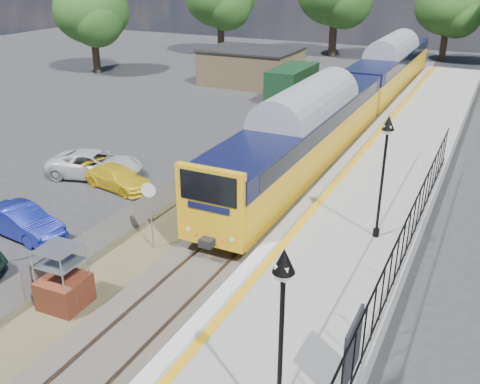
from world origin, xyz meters
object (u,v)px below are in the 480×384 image
Objects in this scene: brick_plinth at (63,278)px; victorian_lamp_south at (282,304)px; victorian_lamp_north at (386,149)px; car_yellow at (118,178)px; speed_sign at (150,205)px; car_blue at (22,221)px; train at (359,90)px; car_white at (96,164)px.

victorian_lamp_south is at bearing -16.59° from brick_plinth.
victorian_lamp_north is 13.41m from car_yellow.
victorian_lamp_south is 9.34m from brick_plinth.
car_yellow is at bearing 121.59° from speed_sign.
victorian_lamp_south is 1.00× the size of victorian_lamp_north.
train is at bearing -13.58° from car_blue.
victorian_lamp_south is 27.96m from train.
speed_sign reaches higher than brick_plinth.
car_white is at bearing 20.53° from car_blue.
speed_sign is 6.76m from car_yellow.
car_blue is (-5.38, -1.35, -1.27)m from speed_sign.
car_yellow is 0.78× the size of car_white.
victorian_lamp_north is at bearing 4.61° from speed_sign.
car_yellow is (-13.02, 11.12, -3.75)m from victorian_lamp_south.
victorian_lamp_south is 10.77m from speed_sign.
victorian_lamp_north is 1.21× the size of car_yellow.
victorian_lamp_north is 11.57m from brick_plinth.
car_white reaches higher than car_blue.
brick_plinth is 4.40m from speed_sign.
train is 23.33m from car_blue.
car_blue is 0.80× the size of car_white.
victorian_lamp_north reaches higher than car_white.
car_yellow is at bearing 139.51° from victorian_lamp_south.
car_blue is at bearing 179.07° from car_white.
train reaches higher than car_white.
speed_sign is 8.73m from car_white.
victorian_lamp_north is 0.95× the size of car_white.
train is 10.73× the size of car_yellow.
victorian_lamp_north is 8.76m from speed_sign.
car_blue is at bearing -173.08° from car_yellow.
train is at bearing 101.37° from victorian_lamp_south.
car_white is at bearing 126.51° from speed_sign.
car_yellow is (-12.82, 1.12, -3.75)m from victorian_lamp_north.
brick_plinth reaches higher than car_white.
brick_plinth is 11.46m from car_white.
victorian_lamp_north is at bearing 42.45° from brick_plinth.
car_white is (-15.01, 11.85, -3.62)m from victorian_lamp_south.
victorian_lamp_north reaches higher than brick_plinth.
car_blue is at bearing -160.93° from victorian_lamp_north.
speed_sign is at bearing -157.68° from victorian_lamp_north.
speed_sign is at bearing 84.73° from brick_plinth.
car_white is (-9.51, -15.49, -1.67)m from train.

